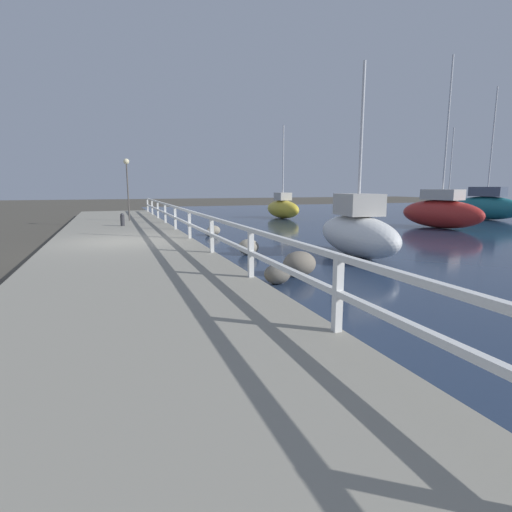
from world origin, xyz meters
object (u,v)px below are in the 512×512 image
Objects in this scene: sailboat_black at (448,206)px; sailboat_teal at (486,206)px; mooring_bollard at (122,220)px; sailboat_white at (357,232)px; sailboat_yellow at (283,208)px; dock_lamp at (127,173)px; sailboat_red at (441,212)px.

sailboat_black is 6.12m from sailboat_teal.
mooring_bollard is 11.13m from sailboat_white.
sailboat_yellow is (-14.60, -0.17, 0.11)m from sailboat_black.
sailboat_red is at bearing -22.16° from dock_lamp.
sailboat_black is (25.12, 5.74, -0.05)m from mooring_bollard.
sailboat_white is at bearing -110.70° from sailboat_yellow.
sailboat_yellow is at bearing 83.49° from sailboat_white.
sailboat_black reaches higher than sailboat_yellow.
dock_lamp is 16.48m from sailboat_red.
dock_lamp is 0.39× the size of sailboat_teal.
sailboat_white is (-8.95, -5.73, -0.10)m from sailboat_red.
sailboat_black reaches higher than mooring_bollard.
dock_lamp is 0.57× the size of sailboat_white.
mooring_bollard is 0.10× the size of sailboat_white.
sailboat_teal is at bearing 0.37° from mooring_bollard.
dock_lamp is at bearing 162.72° from sailboat_teal.
dock_lamp is at bearing -171.29° from sailboat_yellow.
sailboat_black is at bearing 6.40° from dock_lamp.
sailboat_yellow reaches higher than dock_lamp.
sailboat_white reaches higher than dock_lamp.
sailboat_white is at bearing -62.45° from dock_lamp.
sailboat_yellow is 15.01m from sailboat_white.
sailboat_yellow is (10.52, 5.57, 0.07)m from mooring_bollard.
mooring_bollard is at bearing -179.16° from sailboat_black.
sailboat_white is at bearing -160.49° from sailboat_teal.
dock_lamp is 0.53× the size of sailboat_yellow.
sailboat_yellow is (10.08, 2.60, -2.15)m from dock_lamp.
sailboat_white is (-3.87, -14.50, 0.05)m from sailboat_yellow.
sailboat_yellow reaches higher than mooring_bollard.
dock_lamp is (0.44, 2.97, 2.22)m from mooring_bollard.
dock_lamp is 13.59m from sailboat_white.
sailboat_teal is (12.15, -5.43, 0.20)m from sailboat_yellow.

